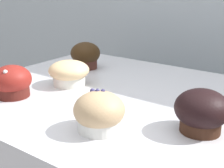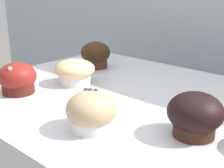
# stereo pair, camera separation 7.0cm
# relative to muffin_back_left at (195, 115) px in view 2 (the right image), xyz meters

# --- Properties ---
(muffin_back_left) EXTENTS (0.10, 0.10, 0.08)m
(muffin_back_left) POSITION_rel_muffin_back_left_xyz_m (0.00, 0.00, 0.00)
(muffin_back_left) COLOR #371E13
(muffin_back_left) RESTS_ON display_counter
(muffin_back_right) EXTENTS (0.09, 0.09, 0.08)m
(muffin_back_right) POSITION_rel_muffin_back_left_xyz_m (-0.46, 0.21, 0.00)
(muffin_back_right) COLOR #48251D
(muffin_back_right) RESTS_ON display_counter
(muffin_front_left) EXTENTS (0.10, 0.10, 0.08)m
(muffin_front_left) POSITION_rel_muffin_back_left_xyz_m (-0.15, -0.11, -0.01)
(muffin_front_left) COLOR silver
(muffin_front_left) RESTS_ON display_counter
(muffin_front_right) EXTENTS (0.09, 0.09, 0.08)m
(muffin_front_right) POSITION_rel_muffin_back_left_xyz_m (-0.43, -0.09, -0.00)
(muffin_front_right) COLOR #501A15
(muffin_front_right) RESTS_ON display_counter
(muffin_back_center) EXTENTS (0.11, 0.11, 0.07)m
(muffin_back_center) POSITION_rel_muffin_back_left_xyz_m (-0.39, 0.06, -0.01)
(muffin_back_center) COLOR white
(muffin_back_center) RESTS_ON display_counter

